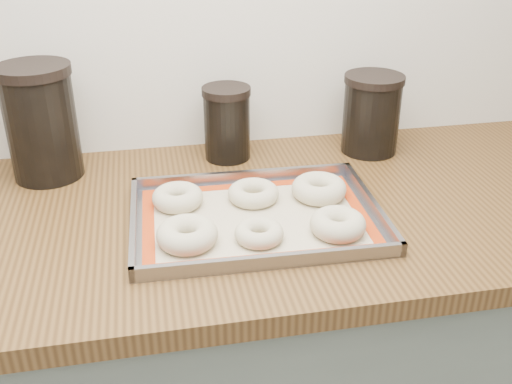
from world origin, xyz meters
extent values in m
cube|color=slate|center=(0.00, 1.68, 0.43)|extent=(3.00, 0.65, 0.86)
cube|color=brown|center=(0.00, 1.68, 0.88)|extent=(3.06, 0.68, 0.04)
cube|color=gray|center=(-0.02, 1.62, 0.90)|extent=(0.47, 0.34, 0.00)
cube|color=gray|center=(-0.02, 1.78, 0.91)|extent=(0.46, 0.02, 0.02)
cube|color=gray|center=(-0.03, 1.46, 0.91)|extent=(0.46, 0.02, 0.02)
cube|color=gray|center=(-0.25, 1.62, 0.91)|extent=(0.02, 0.33, 0.02)
cube|color=gray|center=(0.20, 1.61, 0.91)|extent=(0.02, 0.33, 0.02)
cube|color=#C6B793|center=(-0.02, 1.62, 0.90)|extent=(0.43, 0.30, 0.00)
cube|color=#B5320C|center=(-0.02, 1.75, 0.91)|extent=(0.42, 0.03, 0.00)
cube|color=#B5320C|center=(-0.03, 1.48, 0.91)|extent=(0.42, 0.03, 0.00)
cube|color=#B5320C|center=(-0.22, 1.62, 0.91)|extent=(0.03, 0.25, 0.00)
cube|color=#B5320C|center=(0.17, 1.61, 0.91)|extent=(0.03, 0.25, 0.00)
torus|color=#C1B695|center=(-0.16, 1.55, 0.92)|extent=(0.13, 0.13, 0.04)
torus|color=#C1B695|center=(-0.03, 1.54, 0.92)|extent=(0.11, 0.11, 0.03)
torus|color=#C1B695|center=(0.11, 1.53, 0.92)|extent=(0.11, 0.11, 0.04)
torus|color=#C1B695|center=(-0.16, 1.69, 0.92)|extent=(0.13, 0.13, 0.04)
torus|color=#C1B695|center=(-0.02, 1.69, 0.92)|extent=(0.11, 0.11, 0.03)
torus|color=#C1B695|center=(0.11, 1.67, 0.92)|extent=(0.14, 0.14, 0.04)
cylinder|color=black|center=(-0.42, 1.89, 1.01)|extent=(0.14, 0.14, 0.22)
cylinder|color=black|center=(-0.42, 1.89, 1.13)|extent=(0.15, 0.15, 0.02)
cylinder|color=black|center=(-0.03, 1.91, 0.97)|extent=(0.10, 0.10, 0.15)
cylinder|color=black|center=(-0.03, 1.91, 1.06)|extent=(0.11, 0.11, 0.02)
cylinder|color=black|center=(0.30, 1.89, 0.98)|extent=(0.13, 0.13, 0.17)
cylinder|color=black|center=(0.30, 1.89, 1.07)|extent=(0.13, 0.13, 0.02)
camera|label=1|loc=(-0.21, 0.66, 1.47)|focal=42.00mm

